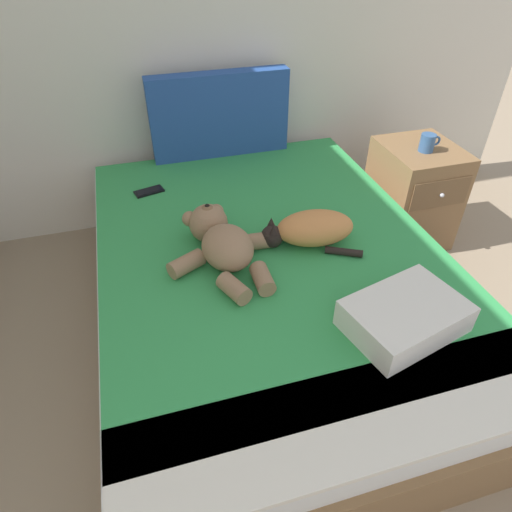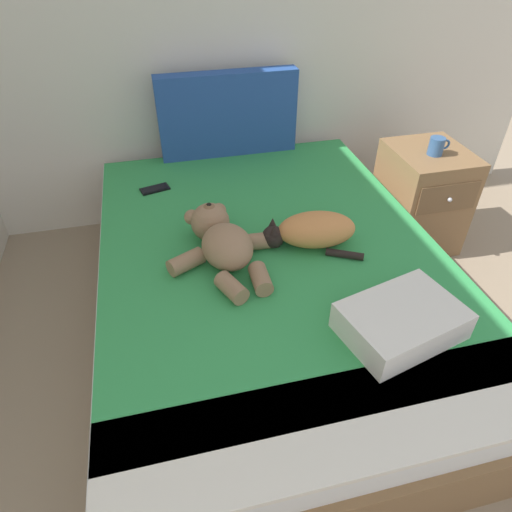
# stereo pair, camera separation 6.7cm
# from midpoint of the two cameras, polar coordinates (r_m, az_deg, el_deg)

# --- Properties ---
(ground_plane) EXTENTS (10.48, 10.48, 0.00)m
(ground_plane) POSITION_cam_midpoint_polar(r_m,az_deg,el_deg) (1.90, 21.98, -27.61)
(ground_plane) COLOR gray
(bed) EXTENTS (1.52, 2.07, 0.47)m
(bed) POSITION_cam_midpoint_polar(r_m,az_deg,el_deg) (2.13, 2.59, -3.91)
(bed) COLOR olive
(bed) RESTS_ON ground_plane
(patterned_cushion) EXTENTS (0.79, 0.10, 0.47)m
(patterned_cushion) POSITION_cam_midpoint_polar(r_m,az_deg,el_deg) (2.70, -2.83, 17.48)
(patterned_cushion) COLOR #264C99
(patterned_cushion) RESTS_ON bed
(cat) EXTENTS (0.42, 0.29, 0.15)m
(cat) POSITION_cam_midpoint_polar(r_m,az_deg,el_deg) (1.97, 8.12, 3.20)
(cat) COLOR #D18447
(cat) RESTS_ON bed
(teddy_bear) EXTENTS (0.49, 0.57, 0.18)m
(teddy_bear) POSITION_cam_midpoint_polar(r_m,az_deg,el_deg) (1.88, -3.28, 1.94)
(teddy_bear) COLOR #937051
(teddy_bear) RESTS_ON bed
(cell_phone) EXTENTS (0.16, 0.11, 0.01)m
(cell_phone) POSITION_cam_midpoint_polar(r_m,az_deg,el_deg) (2.44, -11.93, 8.32)
(cell_phone) COLOR black
(cell_phone) RESTS_ON bed
(throw_pillow) EXTENTS (0.46, 0.37, 0.11)m
(throw_pillow) POSITION_cam_midpoint_polar(r_m,az_deg,el_deg) (1.65, 19.06, -7.82)
(throw_pillow) COLOR white
(throw_pillow) RESTS_ON bed
(nightstand) EXTENTS (0.41, 0.49, 0.59)m
(nightstand) POSITION_cam_midpoint_polar(r_m,az_deg,el_deg) (2.84, 20.78, 6.94)
(nightstand) COLOR olive
(nightstand) RESTS_ON ground_plane
(mug) EXTENTS (0.12, 0.08, 0.09)m
(mug) POSITION_cam_midpoint_polar(r_m,az_deg,el_deg) (2.66, 22.65, 12.74)
(mug) COLOR #33598C
(mug) RESTS_ON nightstand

